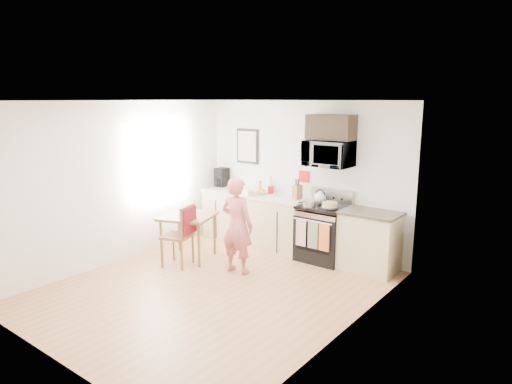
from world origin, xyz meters
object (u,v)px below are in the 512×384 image
Objects in this scene: dining_table at (188,220)px; cake at (329,205)px; person at (237,225)px; microwave at (329,154)px; range at (323,235)px; chair at (185,227)px.

cake is (1.96, 1.20, 0.31)m from dining_table.
cake is at bearing -134.37° from person.
person is at bearing 1.90° from dining_table.
range is at bearing -89.94° from microwave.
person is (-0.78, -1.27, 0.31)m from range.
dining_table is (-1.81, -1.30, 0.23)m from range.
microwave is (-0.00, 0.10, 1.32)m from range.
chair is at bearing 16.56° from person.
cake is (0.93, 1.17, 0.23)m from person.
microwave reaches higher than range.
microwave reaches higher than person.
range is at bearing 27.95° from chair.
cake reaches higher than chair.
person is 1.49× the size of chair.
person is 0.87m from chair.
person reaches higher than cake.
chair is at bearing -134.75° from range.
person is 5.13× the size of cake.
range reaches higher than cake.
cake is at bearing 31.59° from dining_table.
chair is (-1.58, -1.59, 0.21)m from range.
cake is at bearing 23.59° from chair.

